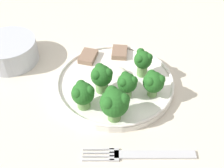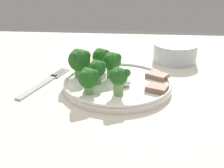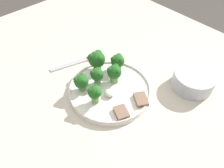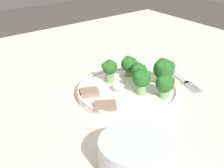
{
  "view_description": "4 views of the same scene",
  "coord_description": "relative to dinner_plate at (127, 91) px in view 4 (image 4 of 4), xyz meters",
  "views": [
    {
      "loc": [
        -0.45,
        0.17,
        1.18
      ],
      "look_at": [
        -0.05,
        0.05,
        0.78
      ],
      "focal_mm": 50.0,
      "sensor_mm": 36.0,
      "label": 1
    },
    {
      "loc": [
        0.01,
        -0.48,
        0.98
      ],
      "look_at": [
        -0.03,
        0.01,
        0.77
      ],
      "focal_mm": 42.0,
      "sensor_mm": 36.0,
      "label": 2
    },
    {
      "loc": [
        0.28,
        -0.24,
        1.22
      ],
      "look_at": [
        -0.02,
        0.04,
        0.78
      ],
      "focal_mm": 35.0,
      "sensor_mm": 36.0,
      "label": 3
    },
    {
      "loc": [
        0.39,
        0.52,
        1.1
      ],
      "look_at": [
        0.0,
        0.01,
        0.77
      ],
      "focal_mm": 50.0,
      "sensor_mm": 36.0,
      "label": 4
    }
  ],
  "objects": [
    {
      "name": "broccoli_floret_center_left",
      "position": [
        0.01,
        -0.06,
        0.04
      ],
      "size": [
        0.04,
        0.04,
        0.06
      ],
      "color": "#709E56",
      "rests_on": "dinner_plate"
    },
    {
      "name": "sauce_dollop",
      "position": [
        0.02,
        -0.02,
        0.01
      ],
      "size": [
        0.03,
        0.03,
        0.02
      ],
      "color": "silver",
      "rests_on": "dinner_plate"
    },
    {
      "name": "cream_bowl",
      "position": [
        0.15,
        0.19,
        0.01
      ],
      "size": [
        0.12,
        0.12,
        0.05
      ],
      "color": "#B7BCC6",
      "rests_on": "table"
    },
    {
      "name": "dinner_plate",
      "position": [
        0.0,
        0.0,
        0.0
      ],
      "size": [
        0.23,
        0.23,
        0.02
      ],
      "color": "white",
      "rests_on": "table"
    },
    {
      "name": "fork",
      "position": [
        -0.17,
        0.01,
        -0.01
      ],
      "size": [
        0.07,
        0.18,
        0.0
      ],
      "color": "#B2B2B7",
      "rests_on": "table"
    },
    {
      "name": "meat_slice_middle_slice",
      "position": [
        0.08,
        -0.03,
        0.01
      ],
      "size": [
        0.05,
        0.04,
        0.01
      ],
      "color": "#846651",
      "rests_on": "dinner_plate"
    },
    {
      "name": "broccoli_floret_mid_cluster",
      "position": [
        -0.05,
        0.07,
        0.04
      ],
      "size": [
        0.04,
        0.04,
        0.05
      ],
      "color": "#709E56",
      "rests_on": "dinner_plate"
    },
    {
      "name": "broccoli_floret_back_left",
      "position": [
        -0.05,
        -0.06,
        0.04
      ],
      "size": [
        0.04,
        0.04,
        0.05
      ],
      "color": "#709E56",
      "rests_on": "dinner_plate"
    },
    {
      "name": "broccoli_floret_front_left",
      "position": [
        -0.04,
        -0.01,
        0.04
      ],
      "size": [
        0.04,
        0.04,
        0.05
      ],
      "color": "#709E56",
      "rests_on": "dinner_plate"
    },
    {
      "name": "meat_slice_front_slice",
      "position": [
        0.09,
        0.03,
        0.01
      ],
      "size": [
        0.06,
        0.05,
        0.01
      ],
      "color": "#846651",
      "rests_on": "dinner_plate"
    },
    {
      "name": "broccoli_floret_near_rim_left",
      "position": [
        -0.01,
        0.03,
        0.04
      ],
      "size": [
        0.04,
        0.04,
        0.06
      ],
      "color": "#709E56",
      "rests_on": "dinner_plate"
    },
    {
      "name": "broccoli_floret_center_back",
      "position": [
        -0.09,
        0.03,
        0.04
      ],
      "size": [
        0.05,
        0.05,
        0.06
      ],
      "color": "#709E56",
      "rests_on": "dinner_plate"
    },
    {
      "name": "table",
      "position": [
        0.02,
        -0.04,
        -0.1
      ],
      "size": [
        1.27,
        1.1,
        0.75
      ],
      "color": "beige",
      "rests_on": "ground_plane"
    }
  ]
}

